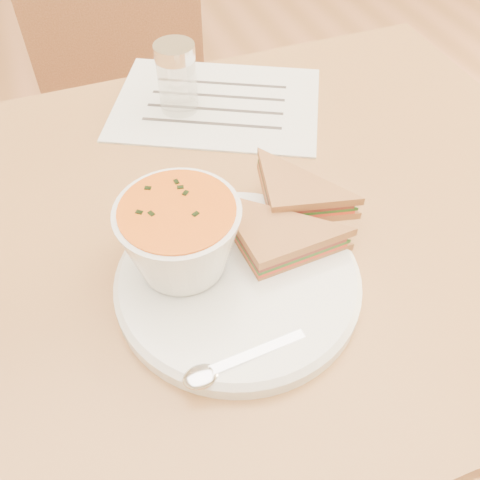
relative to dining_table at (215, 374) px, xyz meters
name	(u,v)px	position (x,y,z in m)	size (l,w,h in m)	color
floor	(221,454)	(0.00, 0.00, -0.38)	(5.00, 6.00, 0.01)	#966036
dining_table	(215,374)	(0.00, 0.00, 0.00)	(1.00, 0.70, 0.75)	brown
chair_far	(144,153)	(0.02, 0.55, 0.06)	(0.38, 0.38, 0.87)	brown
plate	(238,282)	(0.01, -0.10, 0.38)	(0.26, 0.26, 0.02)	white
soup_bowl	(181,241)	(-0.04, -0.07, 0.43)	(0.12, 0.12, 0.09)	white
sandwich_half_a	(259,275)	(0.02, -0.12, 0.41)	(0.12, 0.12, 0.04)	#AB693C
sandwich_half_b	(271,218)	(0.06, -0.06, 0.42)	(0.10, 0.10, 0.03)	#AB693C
spoon	(250,356)	(-0.02, -0.19, 0.40)	(0.17, 0.03, 0.01)	silver
paper_menu	(217,103)	(0.09, 0.23, 0.38)	(0.30, 0.22, 0.00)	white
condiment_shaker	(177,79)	(0.04, 0.24, 0.43)	(0.06, 0.06, 0.10)	silver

